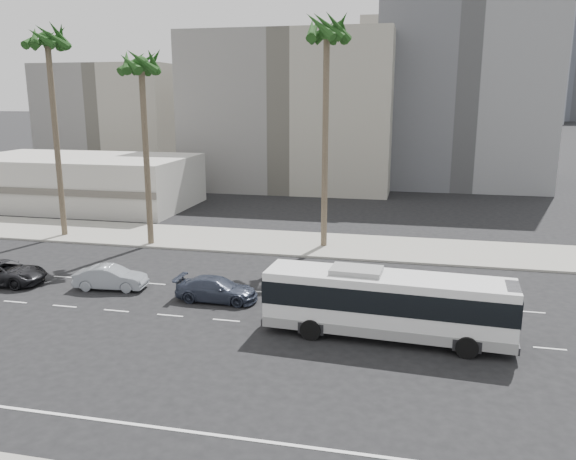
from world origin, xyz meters
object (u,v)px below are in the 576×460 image
(city_bus, at_px, (387,303))
(palm_near, at_px, (327,37))
(car_a, at_px, (217,289))
(palm_mid, at_px, (141,68))
(car_c, at_px, (4,272))
(palm_far, at_px, (47,44))
(car_b, at_px, (111,278))

(city_bus, relative_size, palm_near, 0.70)
(city_bus, xyz_separation_m, car_a, (-9.26, 2.93, -1.04))
(city_bus, height_order, palm_near, palm_near)
(car_a, height_order, palm_near, palm_near)
(city_bus, xyz_separation_m, palm_mid, (-18.08, 13.20, 11.07))
(car_c, xyz_separation_m, palm_mid, (4.47, 10.25, 12.08))
(car_a, distance_m, palm_mid, 18.17)
(car_a, distance_m, car_c, 13.28)
(city_bus, height_order, palm_far, palm_far)
(palm_mid, bearing_deg, car_b, -77.29)
(car_b, relative_size, palm_far, 0.25)
(car_c, bearing_deg, palm_near, -56.15)
(car_b, height_order, car_c, car_c)
(car_c, xyz_separation_m, palm_near, (17.18, 12.41, 14.10))
(palm_near, bearing_deg, palm_mid, -170.38)
(city_bus, height_order, car_a, city_bus)
(car_c, relative_size, palm_far, 0.31)
(car_a, relative_size, palm_near, 0.28)
(city_bus, bearing_deg, car_c, 176.12)
(car_a, relative_size, palm_far, 0.28)
(city_bus, distance_m, palm_near, 20.89)
(car_a, bearing_deg, car_b, 85.63)
(city_bus, relative_size, car_c, 2.29)
(city_bus, height_order, car_c, city_bus)
(palm_near, bearing_deg, car_b, -131.47)
(city_bus, distance_m, palm_far, 32.35)
(car_a, height_order, palm_mid, palm_mid)
(city_bus, bearing_deg, palm_mid, 147.44)
(city_bus, distance_m, car_c, 22.76)
(car_c, height_order, palm_near, palm_near)
(car_b, distance_m, car_c, 6.68)
(car_c, bearing_deg, car_b, -87.68)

